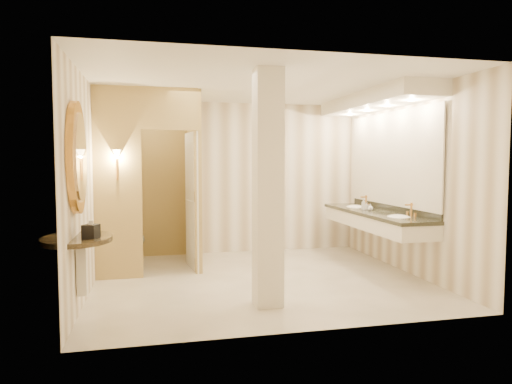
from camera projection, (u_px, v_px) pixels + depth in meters
floor at (260, 280)px, 6.40m from camera, size 4.50×4.50×0.00m
ceiling at (260, 85)px, 6.21m from camera, size 4.50×4.50×0.00m
wall_back at (235, 178)px, 8.25m from camera, size 4.50×0.02×2.70m
wall_front at (308, 194)px, 4.36m from camera, size 4.50×0.02×2.70m
wall_left at (88, 186)px, 5.81m from camera, size 0.02×4.00×2.70m
wall_right at (406, 182)px, 6.80m from camera, size 0.02×4.00×2.70m
toilet_closet at (175, 179)px, 7.01m from camera, size 1.50×1.55×2.70m
wall_sconce at (117, 156)px, 6.28m from camera, size 0.14×0.14×0.42m
vanity at (377, 163)px, 7.11m from camera, size 0.75×2.83×2.09m
console_shelf at (77, 193)px, 4.74m from camera, size 0.90×0.90×1.90m
pillar at (268, 189)px, 5.19m from camera, size 0.31×0.31×2.70m
tissue_box at (91, 231)px, 4.68m from camera, size 0.18×0.18×0.14m
toilet at (131, 241)px, 7.40m from camera, size 0.61×0.79×0.72m
soap_bottle_a at (367, 206)px, 7.42m from camera, size 0.07×0.07×0.12m
soap_bottle_b at (370, 207)px, 7.23m from camera, size 0.10×0.10×0.11m
soap_bottle_c at (363, 204)px, 7.28m from camera, size 0.09×0.09×0.19m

